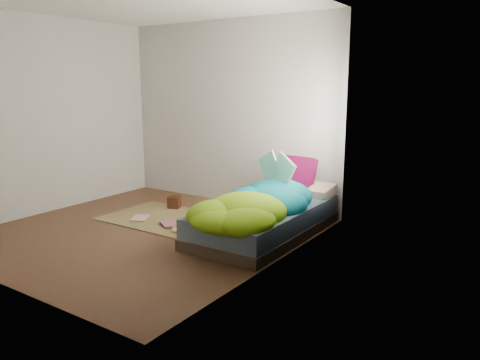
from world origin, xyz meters
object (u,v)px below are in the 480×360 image
object	(u,v)px
open_book	(276,160)
bed	(265,220)
floor_book_a	(132,218)
pillow_magenta	(297,175)
wooden_box	(174,202)
floor_book_b	(174,221)

from	to	relation	value
open_book	bed	bearing A→B (deg)	-65.60
bed	floor_book_a	size ratio (longest dim) A/B	7.12
pillow_magenta	wooden_box	distance (m)	1.78
bed	wooden_box	xyz separation A→B (m)	(-1.64, 0.28, -0.08)
pillow_magenta	wooden_box	bearing A→B (deg)	-155.75
wooden_box	floor_book_b	distance (m)	0.71
open_book	floor_book_b	xyz separation A→B (m)	(-1.15, -0.55, -0.80)
pillow_magenta	open_book	xyz separation A→B (m)	(-0.01, -0.54, 0.26)
floor_book_b	wooden_box	bearing A→B (deg)	164.38
open_book	floor_book_b	size ratio (longest dim) A/B	1.44
bed	floor_book_b	xyz separation A→B (m)	(-1.18, -0.26, -0.14)
floor_book_a	floor_book_b	bearing A→B (deg)	-9.36
pillow_magenta	floor_book_b	bearing A→B (deg)	-131.43
wooden_box	floor_book_a	world-z (taller)	wooden_box
open_book	wooden_box	distance (m)	1.77
pillow_magenta	floor_book_a	distance (m)	2.20
bed	wooden_box	world-z (taller)	bed
open_book	floor_book_a	size ratio (longest dim) A/B	1.79
wooden_box	floor_book_b	xyz separation A→B (m)	(0.46, -0.54, -0.06)
floor_book_a	open_book	bearing A→B (deg)	-4.29
bed	floor_book_b	size ratio (longest dim) A/B	5.73
bed	floor_book_a	distance (m)	1.79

